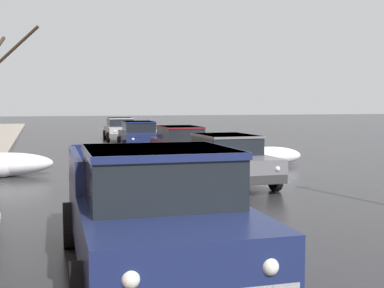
{
  "coord_description": "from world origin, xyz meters",
  "views": [
    {
      "loc": [
        -3.27,
        -0.26,
        2.27
      ],
      "look_at": [
        -0.01,
        10.42,
        1.39
      ],
      "focal_mm": 47.37,
      "sensor_mm": 36.0,
      "label": 1
    }
  ],
  "objects": [
    {
      "name": "snow_bank_near_corner_right",
      "position": [
        4.89,
        16.73,
        0.34
      ],
      "size": [
        2.68,
        0.94,
        0.71
      ],
      "color": "white",
      "rests_on": "ground"
    },
    {
      "name": "sedan_silver_queued_behind_truck",
      "position": [
        1.68,
        31.34,
        0.75
      ],
      "size": [
        2.06,
        4.04,
        1.42
      ],
      "color": "#B7B7BC",
      "rests_on": "ground"
    },
    {
      "name": "sedan_maroon_parked_kerbside_mid",
      "position": [
        2.01,
        18.5,
        0.75
      ],
      "size": [
        1.94,
        4.29,
        1.42
      ],
      "color": "maroon",
      "rests_on": "ground"
    },
    {
      "name": "snow_bank_near_corner_left",
      "position": [
        -4.41,
        16.57,
        0.37
      ],
      "size": [
        3.19,
        1.09,
        0.76
      ],
      "color": "white",
      "rests_on": "ground"
    },
    {
      "name": "pickup_truck_darkblue_approaching_near_lane",
      "position": [
        -1.9,
        6.15,
        0.88
      ],
      "size": [
        2.25,
        5.31,
        1.76
      ],
      "color": "navy",
      "rests_on": "ground"
    },
    {
      "name": "snow_bank_along_left_kerb",
      "position": [
        4.67,
        31.55,
        0.34
      ],
      "size": [
        2.77,
        1.1,
        0.76
      ],
      "color": "white",
      "rests_on": "ground"
    },
    {
      "name": "sedan_grey_parked_kerbside_close",
      "position": [
        1.81,
        12.95,
        0.75
      ],
      "size": [
        1.9,
        3.95,
        1.42
      ],
      "color": "slate",
      "rests_on": "ground"
    },
    {
      "name": "sedan_darkblue_parked_far_down_block",
      "position": [
        1.56,
        24.69,
        0.75
      ],
      "size": [
        2.11,
        4.52,
        1.42
      ],
      "color": "navy",
      "rests_on": "ground"
    }
  ]
}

